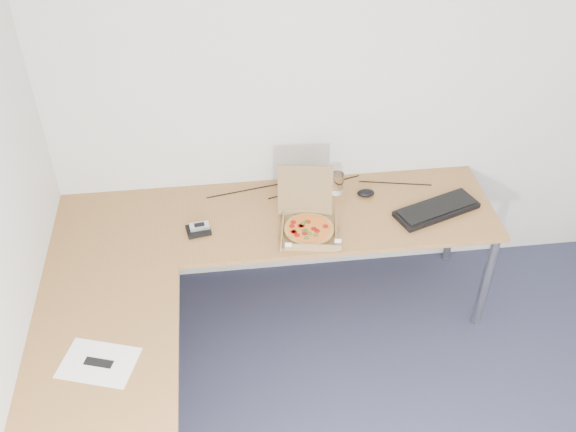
{
  "coord_description": "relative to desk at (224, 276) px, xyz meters",
  "views": [
    {
      "loc": [
        -0.79,
        -1.5,
        3.1
      ],
      "look_at": [
        -0.45,
        1.28,
        0.82
      ],
      "focal_mm": 41.19,
      "sensor_mm": 36.0,
      "label": 1
    }
  ],
  "objects": [
    {
      "name": "cable_bundle",
      "position": [
        0.58,
        0.67,
        0.03
      ],
      "size": [
        0.65,
        0.13,
        0.01
      ],
      "primitive_type": null,
      "rotation": [
        0.0,
        0.0,
        0.14
      ],
      "color": "black",
      "rests_on": "desk"
    },
    {
      "name": "wallet",
      "position": [
        -0.12,
        0.34,
        0.04
      ],
      "size": [
        0.14,
        0.13,
        0.02
      ],
      "primitive_type": "cube",
      "rotation": [
        0.0,
        0.0,
        0.19
      ],
      "color": "black",
      "rests_on": "desk"
    },
    {
      "name": "mouse",
      "position": [
        0.87,
        0.55,
        0.05
      ],
      "size": [
        0.12,
        0.09,
        0.04
      ],
      "primitive_type": "ellipsoid",
      "rotation": [
        0.0,
        0.0,
        0.19
      ],
      "color": "black",
      "rests_on": "desk"
    },
    {
      "name": "desk",
      "position": [
        0.0,
        0.0,
        0.0
      ],
      "size": [
        2.5,
        2.2,
        0.73
      ],
      "color": "#A06B37",
      "rests_on": "ground"
    },
    {
      "name": "drinking_glass",
      "position": [
        0.7,
        0.61,
        0.1
      ],
      "size": [
        0.08,
        0.08,
        0.13
      ],
      "primitive_type": "cylinder",
      "color": "white",
      "rests_on": "desk"
    },
    {
      "name": "keyboard",
      "position": [
        1.24,
        0.35,
        0.04
      ],
      "size": [
        0.52,
        0.34,
        0.03
      ],
      "primitive_type": "cube",
      "rotation": [
        0.0,
        0.0,
        0.35
      ],
      "color": "black",
      "rests_on": "desk"
    },
    {
      "name": "pizza_box",
      "position": [
        0.49,
        0.28,
        0.07
      ],
      "size": [
        0.31,
        0.36,
        0.31
      ],
      "rotation": [
        0.0,
        0.0,
        -0.17
      ],
      "color": "olive",
      "rests_on": "desk"
    },
    {
      "name": "paper_sheet",
      "position": [
        -0.58,
        -0.52,
        0.03
      ],
      "size": [
        0.38,
        0.32,
        0.0
      ],
      "primitive_type": "cube",
      "rotation": [
        0.0,
        0.0,
        -0.31
      ],
      "color": "white",
      "rests_on": "desk"
    },
    {
      "name": "phone",
      "position": [
        -0.11,
        0.35,
        0.06
      ],
      "size": [
        0.11,
        0.07,
        0.02
      ],
      "primitive_type": "cube",
      "rotation": [
        0.0,
        0.0,
        0.14
      ],
      "color": "#B2B5BA",
      "rests_on": "wallet"
    },
    {
      "name": "room_shell",
      "position": [
        0.82,
        -0.97,
        0.55
      ],
      "size": [
        3.5,
        3.5,
        2.5
      ],
      "primitive_type": null,
      "color": "silver",
      "rests_on": "ground"
    }
  ]
}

